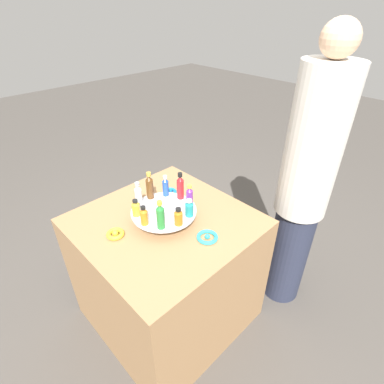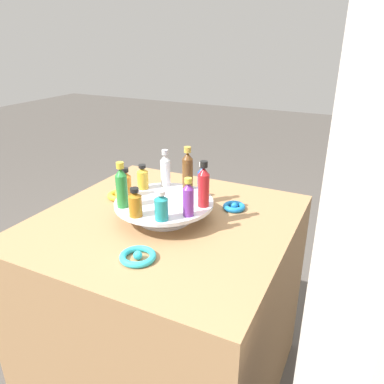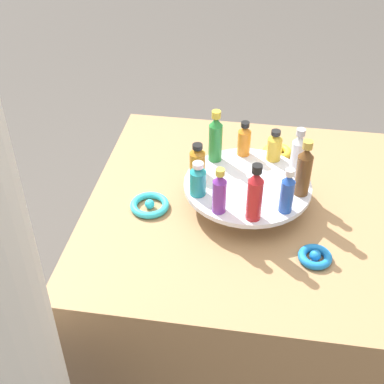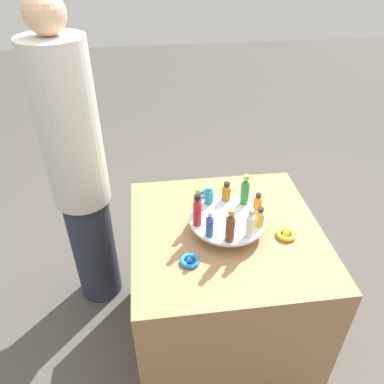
{
  "view_description": "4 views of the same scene",
  "coord_description": "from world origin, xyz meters",
  "px_view_note": "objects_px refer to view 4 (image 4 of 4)",
  "views": [
    {
      "loc": [
        -0.95,
        0.73,
        1.69
      ],
      "look_at": [
        -0.07,
        -0.12,
        0.89
      ],
      "focal_mm": 28.0,
      "sensor_mm": 36.0,
      "label": 1
    },
    {
      "loc": [
        -0.96,
        -0.57,
        1.31
      ],
      "look_at": [
        -0.09,
        -0.14,
        0.9
      ],
      "focal_mm": 35.0,
      "sensor_mm": 36.0,
      "label": 2
    },
    {
      "loc": [
        0.03,
        -1.09,
        1.62
      ],
      "look_at": [
        -0.11,
        -0.19,
        0.91
      ],
      "focal_mm": 50.0,
      "sensor_mm": 36.0,
      "label": 3
    },
    {
      "loc": [
        1.19,
        -0.3,
        1.82
      ],
      "look_at": [
        -0.08,
        -0.14,
        0.9
      ],
      "focal_mm": 35.0,
      "sensor_mm": 36.0,
      "label": 4
    }
  ],
  "objects_px": {
    "bottle_blue": "(210,225)",
    "ribbon_bow_blue": "(190,261)",
    "ribbon_bow_gold": "(286,234)",
    "bottle_red": "(197,211)",
    "bottle_clear": "(250,224)",
    "bottle_amber": "(226,192)",
    "bottle_brown": "(230,227)",
    "display_stand": "(227,222)",
    "person_figure": "(79,176)",
    "ribbon_bow_teal": "(205,196)",
    "bottle_purple": "(198,201)",
    "bottle_orange": "(257,204)",
    "bottle_green": "(245,191)",
    "bottle_teal": "(209,195)",
    "bottle_gold": "(260,217)"
  },
  "relations": [
    {
      "from": "bottle_clear",
      "to": "bottle_amber",
      "type": "bearing_deg",
      "value": -170.74
    },
    {
      "from": "bottle_orange",
      "to": "person_figure",
      "type": "height_order",
      "value": "person_figure"
    },
    {
      "from": "person_figure",
      "to": "ribbon_bow_teal",
      "type": "bearing_deg",
      "value": 16.97
    },
    {
      "from": "bottle_purple",
      "to": "bottle_gold",
      "type": "distance_m",
      "value": 0.27
    },
    {
      "from": "bottle_purple",
      "to": "ribbon_bow_gold",
      "type": "relative_size",
      "value": 1.42
    },
    {
      "from": "bottle_purple",
      "to": "bottle_green",
      "type": "height_order",
      "value": "bottle_green"
    },
    {
      "from": "bottle_red",
      "to": "bottle_green",
      "type": "relative_size",
      "value": 1.01
    },
    {
      "from": "bottle_amber",
      "to": "bottle_brown",
      "type": "xyz_separation_m",
      "value": [
        0.26,
        -0.04,
        0.03
      ]
    },
    {
      "from": "ribbon_bow_gold",
      "to": "ribbon_bow_blue",
      "type": "bearing_deg",
      "value": -76.86
    },
    {
      "from": "bottle_blue",
      "to": "bottle_gold",
      "type": "xyz_separation_m",
      "value": [
        -0.03,
        0.21,
        -0.01
      ]
    },
    {
      "from": "bottle_teal",
      "to": "person_figure",
      "type": "height_order",
      "value": "person_figure"
    },
    {
      "from": "bottle_clear",
      "to": "ribbon_bow_teal",
      "type": "distance_m",
      "value": 0.4
    },
    {
      "from": "bottle_amber",
      "to": "ribbon_bow_blue",
      "type": "bearing_deg",
      "value": -33.81
    },
    {
      "from": "bottle_red",
      "to": "bottle_green",
      "type": "height_order",
      "value": "bottle_red"
    },
    {
      "from": "bottle_amber",
      "to": "person_figure",
      "type": "distance_m",
      "value": 0.72
    },
    {
      "from": "bottle_blue",
      "to": "bottle_green",
      "type": "bearing_deg",
      "value": 135.26
    },
    {
      "from": "bottle_purple",
      "to": "person_figure",
      "type": "xyz_separation_m",
      "value": [
        -0.33,
        -0.54,
        -0.04
      ]
    },
    {
      "from": "bottle_amber",
      "to": "bottle_purple",
      "type": "xyz_separation_m",
      "value": [
        0.07,
        -0.14,
        0.01
      ]
    },
    {
      "from": "bottle_purple",
      "to": "bottle_brown",
      "type": "height_order",
      "value": "bottle_brown"
    },
    {
      "from": "bottle_red",
      "to": "bottle_clear",
      "type": "xyz_separation_m",
      "value": [
        0.1,
        0.19,
        -0.01
      ]
    },
    {
      "from": "bottle_red",
      "to": "person_figure",
      "type": "relative_size",
      "value": 0.09
    },
    {
      "from": "display_stand",
      "to": "ribbon_bow_blue",
      "type": "relative_size",
      "value": 4.14
    },
    {
      "from": "bottle_blue",
      "to": "bottle_clear",
      "type": "height_order",
      "value": "bottle_clear"
    },
    {
      "from": "bottle_clear",
      "to": "bottle_orange",
      "type": "xyz_separation_m",
      "value": [
        -0.14,
        0.07,
        -0.02
      ]
    },
    {
      "from": "display_stand",
      "to": "bottle_purple",
      "type": "distance_m",
      "value": 0.15
    },
    {
      "from": "bottle_red",
      "to": "bottle_clear",
      "type": "height_order",
      "value": "bottle_red"
    },
    {
      "from": "bottle_amber",
      "to": "bottle_red",
      "type": "distance_m",
      "value": 0.22
    },
    {
      "from": "display_stand",
      "to": "person_figure",
      "type": "distance_m",
      "value": 0.76
    },
    {
      "from": "bottle_clear",
      "to": "ribbon_bow_blue",
      "type": "bearing_deg",
      "value": -77.84
    },
    {
      "from": "bottle_blue",
      "to": "ribbon_bow_blue",
      "type": "bearing_deg",
      "value": -49.28
    },
    {
      "from": "bottle_amber",
      "to": "person_figure",
      "type": "height_order",
      "value": "person_figure"
    },
    {
      "from": "bottle_amber",
      "to": "person_figure",
      "type": "relative_size",
      "value": 0.06
    },
    {
      "from": "bottle_brown",
      "to": "bottle_orange",
      "type": "bearing_deg",
      "value": 135.26
    },
    {
      "from": "bottle_amber",
      "to": "bottle_clear",
      "type": "xyz_separation_m",
      "value": [
        0.25,
        0.04,
        0.02
      ]
    },
    {
      "from": "ribbon_bow_gold",
      "to": "ribbon_bow_blue",
      "type": "distance_m",
      "value": 0.43
    },
    {
      "from": "display_stand",
      "to": "ribbon_bow_teal",
      "type": "relative_size",
      "value": 3.22
    },
    {
      "from": "bottle_red",
      "to": "ribbon_bow_blue",
      "type": "height_order",
      "value": "bottle_red"
    },
    {
      "from": "bottle_purple",
      "to": "bottle_brown",
      "type": "relative_size",
      "value": 0.8
    },
    {
      "from": "display_stand",
      "to": "person_figure",
      "type": "bearing_deg",
      "value": -120.84
    },
    {
      "from": "bottle_brown",
      "to": "bottle_purple",
      "type": "bearing_deg",
      "value": -152.74
    },
    {
      "from": "bottle_teal",
      "to": "bottle_orange",
      "type": "distance_m",
      "value": 0.22
    },
    {
      "from": "bottle_blue",
      "to": "bottle_clear",
      "type": "xyz_separation_m",
      "value": [
        0.02,
        0.15,
        0.01
      ]
    },
    {
      "from": "ribbon_bow_teal",
      "to": "person_figure",
      "type": "distance_m",
      "value": 0.62
    },
    {
      "from": "bottle_amber",
      "to": "ribbon_bow_gold",
      "type": "xyz_separation_m",
      "value": [
        0.2,
        0.22,
        -0.1
      ]
    },
    {
      "from": "bottle_green",
      "to": "bottle_purple",
      "type": "bearing_deg",
      "value": -80.74
    },
    {
      "from": "bottle_gold",
      "to": "bottle_orange",
      "type": "height_order",
      "value": "bottle_orange"
    },
    {
      "from": "bottle_clear",
      "to": "ribbon_bow_blue",
      "type": "height_order",
      "value": "bottle_clear"
    },
    {
      "from": "bottle_amber",
      "to": "bottle_gold",
      "type": "relative_size",
      "value": 1.02
    },
    {
      "from": "bottle_brown",
      "to": "bottle_clear",
      "type": "xyz_separation_m",
      "value": [
        -0.01,
        0.08,
        -0.01
      ]
    },
    {
      "from": "bottle_red",
      "to": "bottle_orange",
      "type": "height_order",
      "value": "bottle_red"
    }
  ]
}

